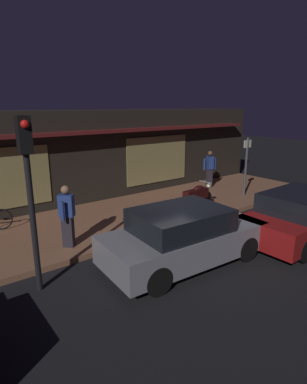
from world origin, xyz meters
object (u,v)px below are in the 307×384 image
Objects in this scene: person_photographer at (67,215)px; person_bystander at (210,168)px; parked_car_far at (183,237)px; motorcycle at (196,196)px; sign_post at (246,163)px; traffic_light_pole at (28,175)px; parked_car_across at (301,216)px.

person_photographer is 1.00× the size of person_bystander.
motorcycle is at bearing 40.46° from parked_car_far.
sign_post is at bearing -88.40° from person_bystander.
traffic_light_pole is (-8.96, -3.54, 1.45)m from person_bystander.
traffic_light_pole is (-6.13, -1.52, 1.83)m from motorcycle.
parked_car_across is (5.67, -3.28, -0.32)m from person_photographer.
person_bystander is 0.46× the size of traffic_light_pole.
person_photographer is 6.56m from parked_car_across.
person_bystander is 7.31m from parked_car_far.
parked_car_across is (-2.04, -5.47, -0.32)m from person_bystander.
person_photographer is 7.79m from sign_post.
traffic_light_pole reaches higher than sign_post.
person_bystander is (2.83, 2.03, 0.38)m from motorcycle.
person_photographer is 8.02m from person_bystander.
person_bystander is at bearing 38.12° from parked_car_far.
person_bystander is at bearing 21.59° from traffic_light_pole.
parked_car_across is at bearing -110.49° from person_bystander.
traffic_light_pole reaches higher than parked_car_across.
parked_car_far is at bearing -139.54° from motorcycle.
motorcycle is at bearing 13.93° from traffic_light_pole.
motorcycle is at bearing -144.44° from person_bystander.
traffic_light_pole reaches higher than motorcycle.
traffic_light_pole is at bearing -158.41° from person_bystander.
person_photographer is at bearing -178.10° from motorcycle.
sign_post reaches higher than parked_car_far.
motorcycle is 0.71× the size of sign_post.
parked_car_across is at bearing -15.55° from traffic_light_pole.
motorcycle is 3.53m from parked_car_across.
motorcycle is at bearing -177.79° from sign_post.
person_photographer and person_bystander have the same top height.
person_photographer is 3.06m from parked_car_far.
person_photographer is at bearing 47.45° from traffic_light_pole.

